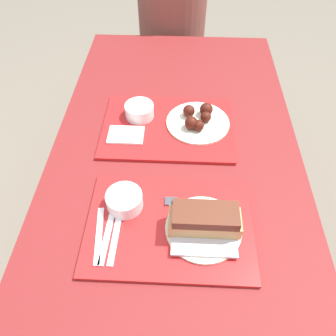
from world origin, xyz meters
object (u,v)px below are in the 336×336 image
bowl_coleslaw_near (124,200)px  person_seated_across (172,13)px  bowl_coleslaw_far (139,110)px  brisket_sandwich_plate (204,223)px  tray_far (167,127)px  tray_near (169,225)px  wings_plate_far (198,120)px

bowl_coleslaw_near → person_seated_across: (0.09, 1.22, -0.03)m
bowl_coleslaw_far → person_seated_across: 0.83m
brisket_sandwich_plate → bowl_coleslaw_far: brisket_sandwich_plate is taller
brisket_sandwich_plate → person_seated_across: person_seated_across is taller
tray_far → bowl_coleslaw_far: bearing=153.9°
tray_near → bowl_coleslaw_near: (-0.13, 0.06, 0.03)m
bowl_coleslaw_near → wings_plate_far: (0.21, 0.36, -0.01)m
tray_far → bowl_coleslaw_far: 0.12m
person_seated_across → brisket_sandwich_plate: bearing=-84.1°
bowl_coleslaw_far → person_seated_across: person_seated_across is taller
tray_near → brisket_sandwich_plate: bearing=-7.4°
tray_near → person_seated_across: (-0.04, 1.27, 0.00)m
tray_far → bowl_coleslaw_near: size_ratio=4.45×
tray_far → bowl_coleslaw_near: (-0.10, -0.34, 0.03)m
tray_far → person_seated_across: (-0.02, 0.88, 0.00)m
tray_near → tray_far: 0.39m
tray_far → bowl_coleslaw_near: bowl_coleslaw_near is taller
tray_near → wings_plate_far: size_ratio=2.04×
wings_plate_far → person_seated_across: size_ratio=0.30×
brisket_sandwich_plate → wings_plate_far: 0.43m
bowl_coleslaw_near → brisket_sandwich_plate: brisket_sandwich_plate is taller
bowl_coleslaw_far → wings_plate_far: (0.21, -0.03, -0.01)m
brisket_sandwich_plate → tray_far: bearing=106.0°
tray_near → bowl_coleslaw_near: bowl_coleslaw_near is taller
tray_far → bowl_coleslaw_far: size_ratio=4.45×
wings_plate_far → bowl_coleslaw_near: bearing=-120.3°
person_seated_across → tray_near: bearing=-88.2°
wings_plate_far → bowl_coleslaw_far: bearing=172.1°
bowl_coleslaw_near → person_seated_across: person_seated_across is taller
wings_plate_far → person_seated_across: bearing=98.1°
tray_near → wings_plate_far: (0.08, 0.41, 0.02)m
tray_near → bowl_coleslaw_far: (-0.13, 0.44, 0.03)m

